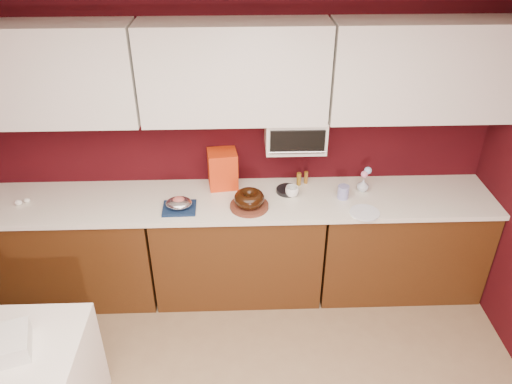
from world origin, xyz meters
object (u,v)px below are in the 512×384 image
at_px(toaster_oven, 295,133).
at_px(flower_vase, 363,184).
at_px(bundt_cake, 249,199).
at_px(pandoro_box, 223,169).
at_px(blue_jar, 343,192).
at_px(foil_ham_nest, 179,203).
at_px(coffee_mug, 292,190).

height_order(toaster_oven, flower_vase, toaster_oven).
relative_size(bundt_cake, pandoro_box, 0.75).
distance_m(toaster_oven, blue_jar, 0.59).
bearing_deg(toaster_oven, pandoro_box, 175.82).
relative_size(foil_ham_nest, coffee_mug, 1.95).
xyz_separation_m(foil_ham_nest, coffee_mug, (0.86, 0.16, -0.01)).
xyz_separation_m(toaster_oven, foil_ham_nest, (-0.88, -0.30, -0.42)).
height_order(toaster_oven, blue_jar, toaster_oven).
bearing_deg(bundt_cake, coffee_mug, 24.45).
bearing_deg(foil_ham_nest, blue_jar, 5.28).
xyz_separation_m(bundt_cake, pandoro_box, (-0.20, 0.33, 0.07)).
distance_m(coffee_mug, blue_jar, 0.39).
distance_m(foil_ham_nest, coffee_mug, 0.87).
xyz_separation_m(blue_jar, flower_vase, (0.18, 0.10, 0.00)).
bearing_deg(pandoro_box, bundt_cake, -66.04).
bearing_deg(bundt_cake, pandoro_box, 121.31).
height_order(foil_ham_nest, flower_vase, flower_vase).
distance_m(toaster_oven, pandoro_box, 0.65).
bearing_deg(bundt_cake, toaster_oven, 39.23).
relative_size(toaster_oven, bundt_cake, 1.97).
xyz_separation_m(bundt_cake, coffee_mug, (0.33, 0.15, -0.03)).
bearing_deg(toaster_oven, coffee_mug, -99.04).
height_order(pandoro_box, blue_jar, pandoro_box).
bearing_deg(flower_vase, foil_ham_nest, -171.31).
xyz_separation_m(pandoro_box, flower_vase, (1.10, -0.12, -0.10)).
relative_size(bundt_cake, flower_vase, 2.04).
bearing_deg(toaster_oven, flower_vase, -8.05).
xyz_separation_m(toaster_oven, bundt_cake, (-0.36, -0.29, -0.39)).
bearing_deg(flower_vase, pandoro_box, 173.90).
distance_m(bundt_cake, blue_jar, 0.74).
bearing_deg(toaster_oven, blue_jar, -25.94).
height_order(bundt_cake, blue_jar, bundt_cake).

